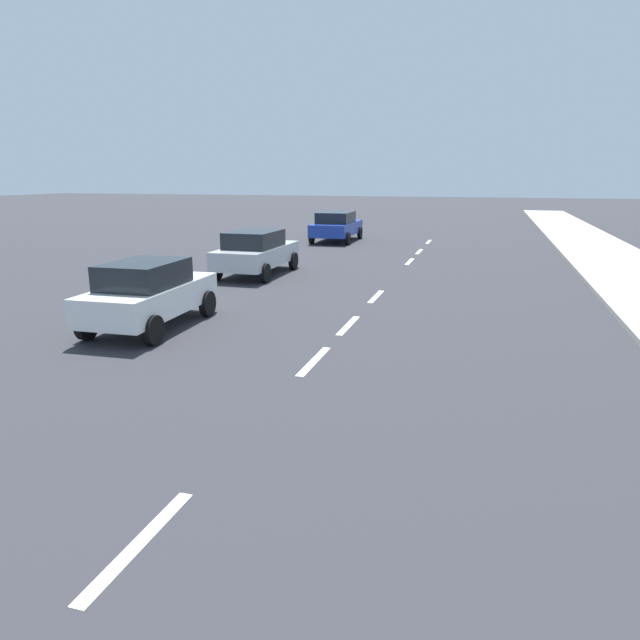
% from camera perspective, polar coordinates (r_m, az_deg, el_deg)
% --- Properties ---
extents(ground_plane, '(160.00, 160.00, 0.00)m').
position_cam_1_polar(ground_plane, '(18.40, 6.74, 3.48)').
color(ground_plane, '#2D2D33').
extents(lane_stripe_2, '(0.16, 1.80, 0.01)m').
position_cam_1_polar(lane_stripe_2, '(6.12, -17.74, -20.58)').
color(lane_stripe_2, white).
rests_on(lane_stripe_2, ground).
extents(lane_stripe_3, '(0.16, 1.80, 0.01)m').
position_cam_1_polar(lane_stripe_3, '(10.84, -0.60, -4.14)').
color(lane_stripe_3, white).
rests_on(lane_stripe_3, ground).
extents(lane_stripe_4, '(0.16, 1.80, 0.01)m').
position_cam_1_polar(lane_stripe_4, '(13.39, 2.87, -0.54)').
color(lane_stripe_4, white).
rests_on(lane_stripe_4, ground).
extents(lane_stripe_5, '(0.16, 1.80, 0.01)m').
position_cam_1_polar(lane_stripe_5, '(16.66, 5.67, 2.38)').
color(lane_stripe_5, white).
rests_on(lane_stripe_5, ground).
extents(lane_stripe_6, '(0.16, 1.80, 0.01)m').
position_cam_1_polar(lane_stripe_6, '(23.73, 9.03, 5.85)').
color(lane_stripe_6, white).
rests_on(lane_stripe_6, ground).
extents(lane_stripe_7, '(0.16, 1.80, 0.01)m').
position_cam_1_polar(lane_stripe_7, '(26.93, 9.96, 6.81)').
color(lane_stripe_7, white).
rests_on(lane_stripe_7, ground).
extents(lane_stripe_8, '(0.16, 1.80, 0.01)m').
position_cam_1_polar(lane_stripe_8, '(31.11, 10.90, 7.76)').
color(lane_stripe_8, white).
rests_on(lane_stripe_8, ground).
extents(parked_car_white, '(1.90, 3.87, 1.57)m').
position_cam_1_polar(parked_car_white, '(13.59, -16.88, 2.67)').
color(parked_car_white, white).
rests_on(parked_car_white, ground).
extents(parked_car_silver, '(1.95, 4.20, 1.57)m').
position_cam_1_polar(parked_car_silver, '(20.30, -6.46, 6.90)').
color(parked_car_silver, '#B7BABF').
rests_on(parked_car_silver, ground).
extents(parked_car_blue, '(2.14, 4.56, 1.57)m').
position_cam_1_polar(parked_car_blue, '(30.75, 1.67, 9.50)').
color(parked_car_blue, '#1E389E').
rests_on(parked_car_blue, ground).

